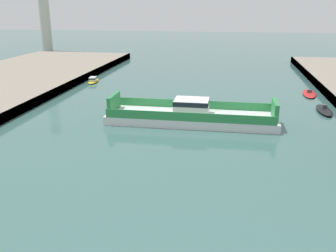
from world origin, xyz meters
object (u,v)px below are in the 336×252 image
object	(u,v)px
smokestack_distant_a	(43,2)
moored_boat_mid_left	(93,80)
chain_ferry	(191,115)
moored_boat_near_right	(309,94)
moored_boat_near_left	(324,110)

from	to	relation	value
smokestack_distant_a	moored_boat_mid_left	bearing A→B (deg)	-54.88
chain_ferry	moored_boat_near_right	size ratio (longest dim) A/B	3.08
chain_ferry	moored_boat_mid_left	world-z (taller)	chain_ferry
moored_boat_near_left	moored_boat_mid_left	world-z (taller)	moored_boat_mid_left
smokestack_distant_a	chain_ferry	bearing A→B (deg)	-51.83
moored_boat_near_left	moored_boat_near_right	size ratio (longest dim) A/B	0.87
chain_ferry	moored_boat_near_left	xyz separation A→B (m)	(18.24, 8.08, -0.69)
moored_boat_near_right	moored_boat_near_left	bearing A→B (deg)	-89.85
moored_boat_near_right	smokestack_distant_a	size ratio (longest dim) A/B	0.25
moored_boat_near_left	smokestack_distant_a	size ratio (longest dim) A/B	0.22
chain_ferry	moored_boat_mid_left	bearing A→B (deg)	133.76
moored_boat_near_right	smokestack_distant_a	xyz separation A→B (m)	(-73.62, 51.43, 15.06)
chain_ferry	smokestack_distant_a	bearing A→B (deg)	128.17
chain_ferry	smokestack_distant_a	distance (m)	90.77
moored_boat_mid_left	smokestack_distant_a	bearing A→B (deg)	125.12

